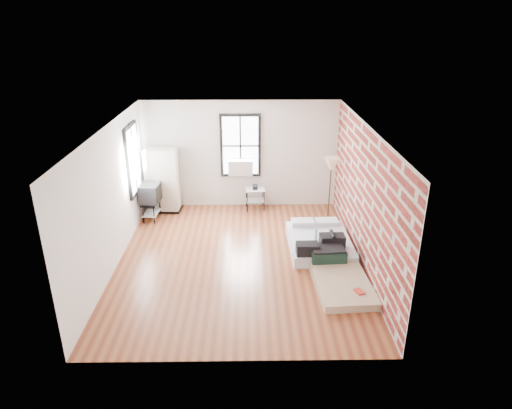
{
  "coord_description": "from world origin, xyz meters",
  "views": [
    {
      "loc": [
        0.23,
        -8.34,
        4.77
      ],
      "look_at": [
        0.36,
        0.3,
        1.14
      ],
      "focal_mm": 32.0,
      "sensor_mm": 36.0,
      "label": 1
    }
  ],
  "objects_px": {
    "side_table": "(255,193)",
    "mattress_main": "(319,242)",
    "wardrobe": "(162,181)",
    "floor_lamp": "(331,168)",
    "tv_stand": "(150,195)",
    "mattress_bare": "(337,273)"
  },
  "relations": [
    {
      "from": "mattress_main",
      "to": "floor_lamp",
      "type": "distance_m",
      "value": 1.88
    },
    {
      "from": "mattress_bare",
      "to": "floor_lamp",
      "type": "xyz_separation_m",
      "value": [
        0.23,
        2.59,
        1.29
      ]
    },
    {
      "from": "floor_lamp",
      "to": "mattress_main",
      "type": "bearing_deg",
      "value": -106.88
    },
    {
      "from": "mattress_main",
      "to": "tv_stand",
      "type": "bearing_deg",
      "value": 156.53
    },
    {
      "from": "mattress_main",
      "to": "floor_lamp",
      "type": "height_order",
      "value": "floor_lamp"
    },
    {
      "from": "tv_stand",
      "to": "mattress_main",
      "type": "bearing_deg",
      "value": -17.08
    },
    {
      "from": "floor_lamp",
      "to": "tv_stand",
      "type": "relative_size",
      "value": 1.8
    },
    {
      "from": "mattress_main",
      "to": "wardrobe",
      "type": "bearing_deg",
      "value": 148.86
    },
    {
      "from": "mattress_bare",
      "to": "wardrobe",
      "type": "bearing_deg",
      "value": 135.39
    },
    {
      "from": "side_table",
      "to": "floor_lamp",
      "type": "bearing_deg",
      "value": -26.35
    },
    {
      "from": "mattress_bare",
      "to": "tv_stand",
      "type": "xyz_separation_m",
      "value": [
        -4.13,
        2.86,
        0.53
      ]
    },
    {
      "from": "tv_stand",
      "to": "side_table",
      "type": "bearing_deg",
      "value": 18.19
    },
    {
      "from": "mattress_main",
      "to": "tv_stand",
      "type": "relative_size",
      "value": 1.96
    },
    {
      "from": "side_table",
      "to": "tv_stand",
      "type": "relative_size",
      "value": 0.71
    },
    {
      "from": "wardrobe",
      "to": "floor_lamp",
      "type": "height_order",
      "value": "wardrobe"
    },
    {
      "from": "mattress_main",
      "to": "wardrobe",
      "type": "distance_m",
      "value": 4.37
    },
    {
      "from": "side_table",
      "to": "wardrobe",
      "type": "bearing_deg",
      "value": -178.31
    },
    {
      "from": "side_table",
      "to": "mattress_main",
      "type": "bearing_deg",
      "value": -58.16
    },
    {
      "from": "mattress_main",
      "to": "tv_stand",
      "type": "distance_m",
      "value": 4.3
    },
    {
      "from": "mattress_main",
      "to": "wardrobe",
      "type": "relative_size",
      "value": 1.09
    },
    {
      "from": "wardrobe",
      "to": "side_table",
      "type": "bearing_deg",
      "value": 4.81
    },
    {
      "from": "side_table",
      "to": "tv_stand",
      "type": "bearing_deg",
      "value": -166.84
    }
  ]
}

